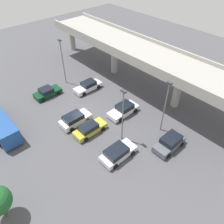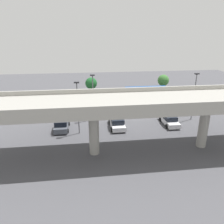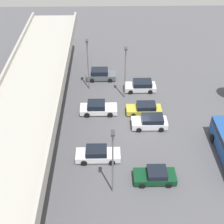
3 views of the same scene
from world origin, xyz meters
name	(u,v)px [view 1 (image 1 of 3)]	position (x,y,z in m)	size (l,w,h in m)	color
ground_plane	(83,119)	(0.00, 0.00, 0.00)	(87.84, 87.84, 0.00)	#4C4C51
highway_overpass	(144,55)	(0.00, 12.38, 5.83)	(42.18, 7.15, 7.14)	#9E9B93
parked_car_0	(47,92)	(-8.50, -0.82, 0.66)	(2.22, 4.32, 1.44)	#0C381E
parked_car_1	(88,86)	(-5.40, 5.10, 0.71)	(2.09, 4.88, 1.54)	silver
parked_car_2	(75,119)	(-0.03, -1.29, 0.76)	(2.22, 4.38, 1.58)	silver
parked_car_3	(124,110)	(2.99, 5.20, 0.73)	(2.25, 4.82, 1.58)	silver
parked_car_4	(118,153)	(8.20, -0.89, 0.72)	(2.26, 4.53, 1.51)	silver
parked_car_5	(170,143)	(11.38, 4.92, 0.78)	(2.19, 4.39, 1.65)	#515660
parked_car_6	(90,129)	(2.76, -0.88, 0.69)	(2.05, 4.57, 1.46)	gold
lamp_post_near_aisle	(165,104)	(8.74, 6.57, 4.48)	(0.70, 0.35, 7.60)	slate
lamp_post_mid_lot	(62,59)	(-9.84, 3.54, 4.59)	(0.70, 0.35, 7.80)	slate
lamp_post_by_overpass	(123,112)	(6.41, 1.53, 4.48)	(0.70, 0.35, 7.59)	slate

